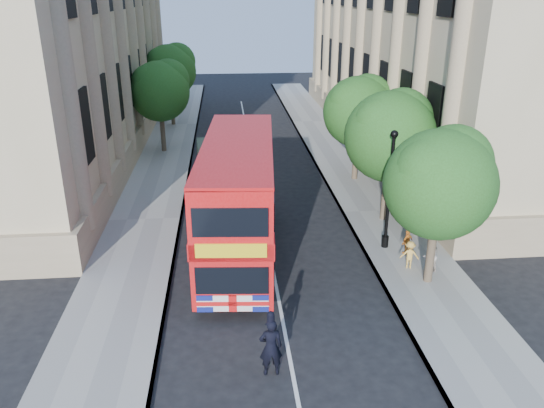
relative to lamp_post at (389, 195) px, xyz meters
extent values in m
plane|color=black|center=(-5.00, -6.00, -2.51)|extent=(120.00, 120.00, 0.00)
cube|color=gray|center=(0.75, 4.00, -2.45)|extent=(3.50, 80.00, 0.12)
cube|color=gray|center=(-10.75, 4.00, -2.45)|extent=(3.50, 80.00, 0.12)
cube|color=tan|center=(8.80, 18.00, 6.49)|extent=(12.00, 38.00, 18.00)
cube|color=tan|center=(-18.80, 18.00, 6.49)|extent=(12.00, 38.00, 18.00)
cylinder|color=#473828|center=(0.80, -3.00, -1.08)|extent=(0.32, 0.32, 2.86)
sphere|color=#26511B|center=(0.80, -3.00, 1.52)|extent=(4.00, 4.00, 4.00)
sphere|color=#26511B|center=(1.40, -2.60, 2.17)|extent=(2.80, 2.80, 2.80)
sphere|color=#26511B|center=(0.30, -3.30, 2.04)|extent=(2.60, 2.60, 2.60)
cylinder|color=#473828|center=(0.80, 3.00, -1.01)|extent=(0.32, 0.32, 2.99)
sphere|color=#26511B|center=(0.80, 3.00, 1.71)|extent=(4.20, 4.20, 4.20)
sphere|color=#26511B|center=(1.40, 3.40, 2.39)|extent=(2.94, 2.94, 2.94)
sphere|color=#26511B|center=(0.30, 2.70, 2.25)|extent=(2.73, 2.73, 2.73)
cylinder|color=#473828|center=(0.80, 9.00, -1.06)|extent=(0.32, 0.32, 2.90)
sphere|color=#26511B|center=(0.80, 9.00, 1.58)|extent=(4.00, 4.00, 4.00)
sphere|color=#26511B|center=(1.40, 9.40, 2.24)|extent=(2.80, 2.80, 2.80)
sphere|color=#26511B|center=(0.30, 8.70, 2.11)|extent=(2.60, 2.60, 2.60)
cylinder|color=#473828|center=(-11.00, 16.00, -1.01)|extent=(0.32, 0.32, 2.99)
sphere|color=#26511B|center=(-11.00, 16.00, 1.71)|extent=(4.00, 4.00, 4.00)
sphere|color=#26511B|center=(-10.40, 16.40, 2.39)|extent=(2.80, 2.80, 2.80)
sphere|color=#26511B|center=(-11.50, 15.70, 2.25)|extent=(2.60, 2.60, 2.60)
cylinder|color=#473828|center=(-11.00, 24.00, -0.93)|extent=(0.32, 0.32, 3.17)
sphere|color=#26511B|center=(-11.00, 24.00, 1.95)|extent=(4.20, 4.20, 4.20)
sphere|color=#26511B|center=(-10.40, 24.40, 2.67)|extent=(2.94, 2.94, 2.94)
sphere|color=#26511B|center=(-11.50, 23.70, 2.53)|extent=(2.73, 2.73, 2.73)
cylinder|color=black|center=(0.00, 0.00, -2.14)|extent=(0.30, 0.30, 0.50)
cylinder|color=black|center=(0.00, 0.00, 0.11)|extent=(0.14, 0.14, 5.00)
sphere|color=black|center=(0.00, 0.00, 2.61)|extent=(0.32, 0.32, 0.32)
cube|color=red|center=(-6.27, 0.12, 0.12)|extent=(3.52, 10.50, 4.29)
cube|color=black|center=(-6.27, 0.12, -0.83)|extent=(3.53, 9.86, 0.98)
cube|color=black|center=(-6.27, 0.12, 1.24)|extent=(3.53, 9.86, 0.98)
cube|color=yellow|center=(-6.67, -5.03, 0.26)|extent=(2.28, 0.26, 0.49)
cylinder|color=black|center=(-7.78, -3.42, -1.97)|extent=(0.39, 1.11, 1.09)
cylinder|color=black|center=(-5.33, -3.61, -1.97)|extent=(0.39, 1.11, 1.09)
cylinder|color=black|center=(-7.22, 3.62, -1.97)|extent=(0.39, 1.11, 1.09)
cylinder|color=black|center=(-4.77, 3.43, -1.97)|extent=(0.39, 1.11, 1.09)
cube|color=black|center=(-7.17, 6.26, -1.25)|extent=(2.00, 1.83, 1.97)
cube|color=black|center=(-7.11, 5.47, -1.01)|extent=(1.69, 0.23, 0.66)
cube|color=black|center=(-7.34, 8.32, -1.06)|extent=(2.11, 3.14, 2.34)
cube|color=black|center=(-7.29, 7.76, -2.18)|extent=(2.04, 4.62, 0.23)
cylinder|color=black|center=(-8.01, 6.10, -2.14)|extent=(0.26, 0.76, 0.75)
cylinder|color=black|center=(-6.32, 6.23, -2.14)|extent=(0.26, 0.76, 0.75)
cylinder|color=black|center=(-8.25, 9.18, -2.14)|extent=(0.26, 0.76, 0.75)
cylinder|color=black|center=(-6.57, 9.32, -2.14)|extent=(0.26, 0.76, 0.75)
imported|color=black|center=(-5.64, -7.61, -1.58)|extent=(0.70, 0.48, 1.86)
imported|color=beige|center=(1.05, -2.38, -1.66)|extent=(0.89, 0.83, 1.47)
imported|color=orange|center=(0.72, -0.72, -1.85)|extent=(0.67, 0.56, 1.07)
imported|color=gold|center=(0.41, -1.92, -1.82)|extent=(0.83, 0.61, 1.14)
camera|label=1|loc=(-6.73, -20.12, 7.88)|focal=35.00mm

